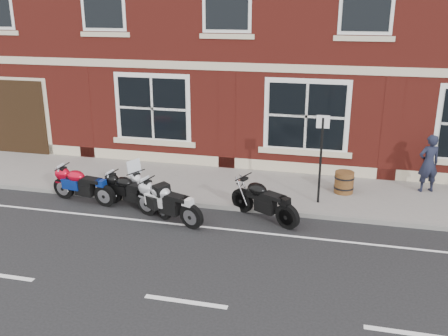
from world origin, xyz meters
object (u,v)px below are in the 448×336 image
Objects in this scene: moto_naked_black at (264,199)px; moto_touring_silver at (150,191)px; parking_sign at (321,153)px; moto_sport_silver at (168,201)px; pedestrian_left at (429,163)px; moto_sport_black at (131,190)px; moto_sport_red at (83,184)px; barrel_planter at (344,182)px.

moto_touring_silver is at bearing 122.92° from moto_naked_black.
parking_sign is at bearing -34.61° from moto_touring_silver.
moto_sport_silver is 1.20× the size of pedestrian_left.
moto_sport_silver is at bearing -153.43° from parking_sign.
moto_sport_black is 0.77× the size of parking_sign.
moto_sport_silver is 2.42m from moto_naked_black.
moto_sport_red is 5.04m from moto_naked_black.
moto_naked_black is 1.14× the size of pedestrian_left.
moto_touring_silver is at bearing -82.44° from moto_sport_red.
moto_sport_red is 1.06× the size of moto_naked_black.
barrel_planter is at bearing -53.55° from moto_sport_black.
moto_sport_silver is 7.43m from pedestrian_left.
moto_sport_red is 2.79m from moto_sport_silver.
barrel_planter is (5.58, 2.12, -0.06)m from moto_sport_black.
barrel_planter is (5.01, 2.20, -0.09)m from moto_touring_silver.
moto_naked_black is 2.87m from barrel_planter.
moto_sport_red is 9.70m from pedestrian_left.
moto_sport_red is 1.09× the size of moto_sport_black.
barrel_planter is (1.96, 2.08, -0.12)m from moto_naked_black.
pedestrian_left is 0.70× the size of parking_sign.
moto_touring_silver is 5.47m from barrel_planter.
moto_sport_black is (-0.58, 0.07, -0.03)m from moto_touring_silver.
moto_sport_silver is at bearing -100.08° from moto_sport_black.
moto_sport_red is at bearing -169.63° from parking_sign.
moto_naked_black is 5.08m from pedestrian_left.
barrel_planter is (4.29, 2.74, -0.11)m from moto_sport_silver.
moto_sport_silver is 5.10m from barrel_planter.
moto_naked_black is at bearing -73.72° from moto_sport_black.
parking_sign is at bearing -17.21° from moto_naked_black.
moto_sport_silver is 1.05× the size of moto_naked_black.
moto_naked_black is 3.07× the size of barrel_planter.
moto_naked_black reaches higher than moto_sport_black.
barrel_planter is at bearing -4.45° from pedestrian_left.
moto_touring_silver is 0.90m from moto_sport_silver.
moto_sport_silver is 3.23× the size of barrel_planter.
moto_touring_silver is 4.64m from parking_sign.
moto_naked_black is at bearing -53.22° from moto_sport_silver.
pedestrian_left is at bearing -54.77° from moto_sport_black.
barrel_planter is at bearing 53.68° from parking_sign.
parking_sign is (4.35, 1.29, 0.99)m from moto_touring_silver.
moto_sport_red reaches higher than barrel_planter.
moto_touring_silver is at bearing -156.32° from barrel_planter.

